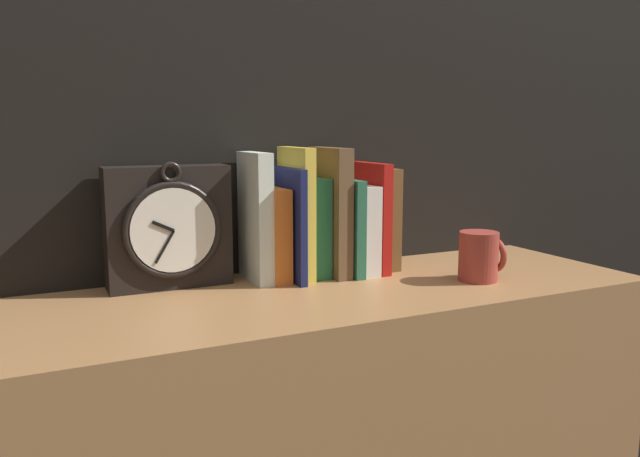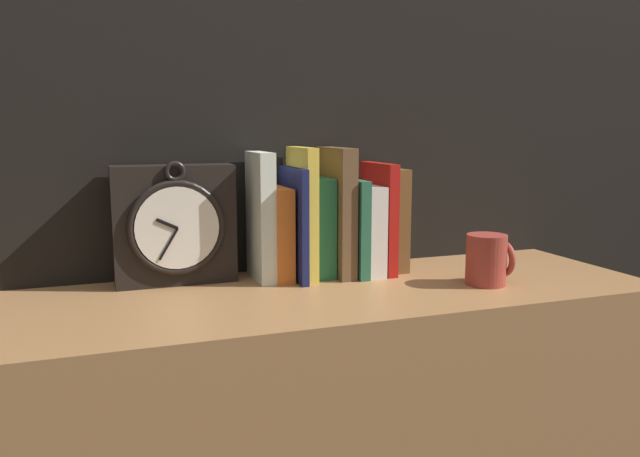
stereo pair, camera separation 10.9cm
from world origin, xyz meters
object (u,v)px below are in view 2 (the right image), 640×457
book_slot5_brown (336,212)px  book_slot9_brown (390,219)px  book_slot3_yellow (302,213)px  book_slot0_white (261,216)px  clock (175,225)px  book_slot4_green (317,226)px  book_slot2_navy (293,223)px  book_slot1_orange (277,233)px  book_slot7_white (364,229)px  book_slot6_green (351,227)px  mug (488,260)px  book_slot8_red (378,217)px

book_slot5_brown → book_slot9_brown: size_ratio=1.21×
book_slot3_yellow → book_slot0_white: bearing=174.8°
clock → book_slot3_yellow: size_ratio=0.91×
clock → book_slot4_green: size_ratio=1.20×
book_slot2_navy → book_slot1_orange: bearing=157.6°
book_slot0_white → book_slot7_white: size_ratio=1.38×
book_slot9_brown → book_slot6_green: bearing=-170.5°
book_slot9_brown → mug: (0.11, -0.19, -0.06)m
clock → book_slot5_brown: (0.31, -0.03, 0.01)m
book_slot5_brown → book_slot0_white: bearing=176.1°
book_slot2_navy → book_slot4_green: bearing=16.1°
book_slot0_white → book_slot2_navy: bearing=-13.6°
book_slot5_brown → book_slot2_navy: bearing=-177.3°
book_slot4_green → book_slot9_brown: size_ratio=0.93×
book_slot1_orange → book_slot4_green: book_slot4_green is taller
book_slot8_red → mug: size_ratio=2.33×
book_slot4_green → book_slot6_green: (0.07, -0.01, -0.00)m
book_slot5_brown → book_slot1_orange: bearing=176.3°
book_slot6_green → book_slot9_brown: book_slot9_brown is taller
book_slot1_orange → book_slot8_red: book_slot8_red is taller
book_slot6_green → book_slot7_white: size_ratio=1.07×
book_slot7_white → book_slot8_red: book_slot8_red is taller
book_slot1_orange → book_slot5_brown: (0.12, -0.01, 0.04)m
book_slot4_green → book_slot7_white: book_slot4_green is taller
book_slot4_green → book_slot9_brown: 0.16m
book_slot5_brown → book_slot8_red: size_ratio=1.14×
book_slot1_orange → book_slot4_green: 0.08m
book_slot5_brown → book_slot6_green: size_ratio=1.32×
book_slot1_orange → book_slot6_green: 0.15m
book_slot7_white → book_slot0_white: bearing=176.8°
clock → book_slot8_red: size_ratio=1.05×
book_slot3_yellow → book_slot7_white: (0.13, -0.00, -0.04)m
book_slot0_white → book_slot3_yellow: (0.08, -0.01, 0.00)m
book_slot8_red → mug: (0.14, -0.17, -0.06)m
clock → book_slot2_navy: clock is taller
book_slot2_navy → mug: bearing=-27.6°
book_slot0_white → book_slot4_green: 0.12m
clock → book_slot4_green: (0.27, -0.02, -0.01)m
clock → book_slot6_green: clock is taller
clock → book_slot3_yellow: 0.24m
book_slot1_orange → book_slot2_navy: size_ratio=0.83×
book_slot8_red → book_slot9_brown: (0.03, 0.01, -0.01)m
book_slot4_green → mug: (0.27, -0.19, -0.05)m
book_slot3_yellow → book_slot7_white: book_slot3_yellow is taller
clock → book_slot9_brown: bearing=-2.7°
book_slot4_green → book_slot6_green: size_ratio=1.02×
book_slot6_green → mug: size_ratio=2.01×
book_slot8_red → clock: bearing=175.3°
book_slot8_red → book_slot0_white: bearing=177.3°
book_slot2_navy → book_slot6_green: book_slot2_navy is taller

